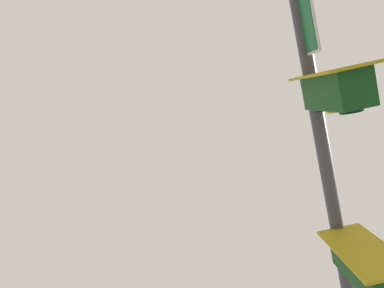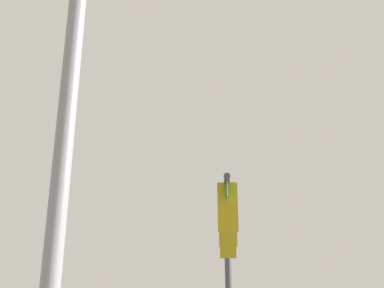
{
  "view_description": "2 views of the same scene",
  "coord_description": "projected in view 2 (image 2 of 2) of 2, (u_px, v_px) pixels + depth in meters",
  "views": [
    {
      "loc": [
        -3.2,
        -8.97,
        1.39
      ],
      "look_at": [
        -3.88,
        -9.14,
        7.29
      ],
      "focal_mm": 35.0,
      "sensor_mm": 36.0,
      "label": 1
    },
    {
      "loc": [
        11.92,
        -7.34,
        1.57
      ],
      "look_at": [
        -3.63,
        -8.63,
        7.85
      ],
      "focal_mm": 50.0,
      "sensor_mm": 36.0,
      "label": 2
    }
  ],
  "objects": [
    {
      "name": "signal_pole_near",
      "position": [
        228.0,
        256.0,
        16.88
      ],
      "size": [
        7.0,
        0.59,
        6.44
      ],
      "color": "#47474C",
      "rests_on": "ground_plane"
    },
    {
      "name": "street_lamp",
      "position": [
        85.0,
        85.0,
        5.59
      ],
      "size": [
        2.1,
        0.76,
        7.27
      ],
      "color": "gray",
      "rests_on": "ground_plane"
    }
  ]
}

